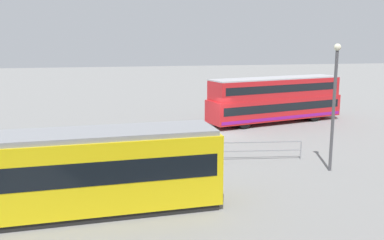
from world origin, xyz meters
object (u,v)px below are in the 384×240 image
Objects in this scene: info_sign at (123,142)px; street_lamp at (334,98)px; double_decker_bus at (275,100)px; tram_yellow at (48,173)px; pedestrian_near_railing at (207,140)px.

info_sign is 11.02m from street_lamp.
tram_yellow is at bearing 44.44° from double_decker_bus.
pedestrian_near_railing is at bearing 47.85° from double_decker_bus.
street_lamp is (-10.61, 1.94, 2.25)m from info_sign.
info_sign is at bearing 22.12° from pedestrian_near_railing.
street_lamp is at bearing 145.30° from pedestrian_near_railing.
info_sign is at bearing -10.36° from street_lamp.
pedestrian_near_railing is at bearing -139.47° from tram_yellow.
double_decker_bus is 12.07m from pedestrian_near_railing.
tram_yellow is at bearing 11.98° from street_lamp.
info_sign is (4.92, 2.00, 0.59)m from pedestrian_near_railing.
pedestrian_near_railing is 7.48m from street_lamp.
pedestrian_near_railing is 5.34m from info_sign.
street_lamp reaches higher than tram_yellow.
double_decker_bus is at bearing -132.15° from pedestrian_near_railing.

